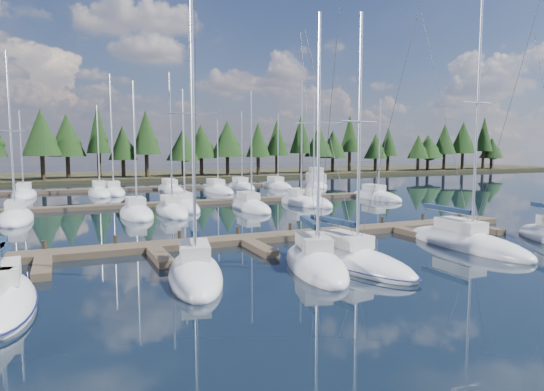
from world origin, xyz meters
name	(u,v)px	position (x,y,z in m)	size (l,w,h in m)	color
ground	(196,218)	(0.00, 30.00, 0.00)	(260.00, 260.00, 0.00)	black
far_shore	(120,176)	(0.00, 90.00, 0.30)	(220.00, 30.00, 0.60)	#33301C
main_dock	(246,241)	(0.00, 17.36, 0.20)	(44.00, 6.13, 0.90)	brown
back_docks	(156,195)	(0.00, 49.58, 0.20)	(50.00, 21.80, 0.40)	brown
front_sailboat_1	(2,300)	(-13.30, 9.61, 0.28)	(2.92, 8.16, 12.69)	silver
front_sailboat_2	(195,273)	(-5.17, 10.56, 0.30)	(4.11, 8.32, 14.33)	silver
front_sailboat_3	(315,263)	(1.10, 9.97, 0.29)	(4.61, 8.53, 13.71)	silver
front_sailboat_4	(351,261)	(3.14, 9.74, 0.28)	(4.37, 9.56, 13.90)	silver
front_sailboat_5	(465,242)	(12.44, 10.94, 0.30)	(2.75, 10.11, 16.37)	silver
back_sailboat_rows	(164,198)	(0.05, 45.11, 0.26)	(48.58, 32.52, 16.40)	silver
motor_yacht_right	(316,183)	(25.77, 54.94, 0.54)	(6.57, 10.46, 4.97)	silver
tree_line	(103,139)	(-3.74, 80.23, 7.63)	(185.05, 11.98, 13.97)	black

